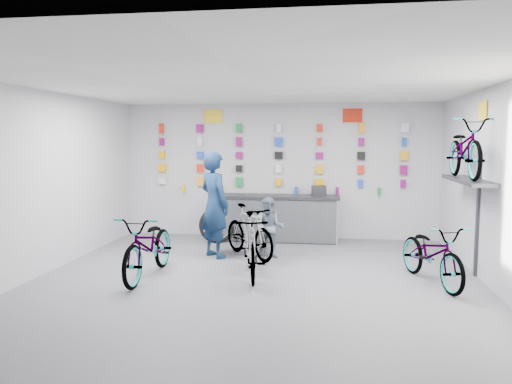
% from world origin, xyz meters
% --- Properties ---
extents(floor, '(8.00, 8.00, 0.00)m').
position_xyz_m(floor, '(0.00, 0.00, 0.00)').
color(floor, '#56565B').
rests_on(floor, ground).
extents(ceiling, '(8.00, 8.00, 0.00)m').
position_xyz_m(ceiling, '(0.00, 0.00, 3.00)').
color(ceiling, white).
rests_on(ceiling, wall_back).
extents(wall_back, '(7.00, 0.00, 7.00)m').
position_xyz_m(wall_back, '(0.00, 4.00, 1.50)').
color(wall_back, silver).
rests_on(wall_back, floor).
extents(wall_front, '(7.00, 0.00, 7.00)m').
position_xyz_m(wall_front, '(0.00, -4.00, 1.50)').
color(wall_front, silver).
rests_on(wall_front, floor).
extents(wall_left, '(0.00, 8.00, 8.00)m').
position_xyz_m(wall_left, '(-3.50, 0.00, 1.50)').
color(wall_left, silver).
rests_on(wall_left, floor).
extents(wall_right, '(0.00, 8.00, 8.00)m').
position_xyz_m(wall_right, '(3.50, 0.00, 1.50)').
color(wall_right, silver).
rests_on(wall_right, floor).
extents(counter, '(2.70, 0.66, 1.00)m').
position_xyz_m(counter, '(0.00, 3.54, 0.49)').
color(counter, black).
rests_on(counter, floor).
extents(merch_wall, '(5.57, 0.08, 1.57)m').
position_xyz_m(merch_wall, '(0.03, 3.93, 1.79)').
color(merch_wall, white).
rests_on(merch_wall, wall_back).
extents(wall_bracket, '(0.39, 1.90, 2.00)m').
position_xyz_m(wall_bracket, '(3.33, 1.20, 1.46)').
color(wall_bracket, '#333338').
rests_on(wall_bracket, wall_right).
extents(sign_left, '(0.42, 0.02, 0.30)m').
position_xyz_m(sign_left, '(-1.50, 3.98, 2.72)').
color(sign_left, yellow).
rests_on(sign_left, wall_back).
extents(sign_right, '(0.42, 0.02, 0.30)m').
position_xyz_m(sign_right, '(1.60, 3.98, 2.72)').
color(sign_right, red).
rests_on(sign_right, wall_back).
extents(sign_side, '(0.02, 0.40, 0.30)m').
position_xyz_m(sign_side, '(3.48, 1.20, 2.65)').
color(sign_side, yellow).
rests_on(sign_side, wall_right).
extents(bike_left, '(0.70, 1.97, 1.03)m').
position_xyz_m(bike_left, '(-1.71, 0.35, 0.52)').
color(bike_left, gray).
rests_on(bike_left, floor).
extents(bike_center, '(0.82, 1.76, 1.02)m').
position_xyz_m(bike_center, '(-0.11, 0.59, 0.51)').
color(bike_center, gray).
rests_on(bike_center, floor).
extents(bike_right, '(1.15, 1.91, 0.95)m').
position_xyz_m(bike_right, '(2.69, 0.64, 0.47)').
color(bike_right, gray).
rests_on(bike_right, floor).
extents(bike_service, '(1.42, 1.56, 0.99)m').
position_xyz_m(bike_service, '(-0.35, 1.93, 0.50)').
color(bike_service, gray).
rests_on(bike_service, floor).
extents(bike_wall, '(0.63, 1.80, 0.95)m').
position_xyz_m(bike_wall, '(3.25, 1.20, 2.05)').
color(bike_wall, gray).
rests_on(bike_wall, wall_bracket).
extents(clerk, '(0.85, 0.84, 1.98)m').
position_xyz_m(clerk, '(-1.00, 1.88, 0.99)').
color(clerk, '#102647').
rests_on(clerk, floor).
extents(customer, '(0.56, 0.44, 1.14)m').
position_xyz_m(customer, '(0.03, 1.94, 0.57)').
color(customer, slate).
rests_on(customer, floor).
extents(spare_wheel, '(0.80, 0.46, 0.77)m').
position_xyz_m(spare_wheel, '(-1.25, 3.17, 0.38)').
color(spare_wheel, black).
rests_on(spare_wheel, floor).
extents(register, '(0.33, 0.34, 0.22)m').
position_xyz_m(register, '(0.90, 3.55, 1.11)').
color(register, black).
rests_on(register, counter).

